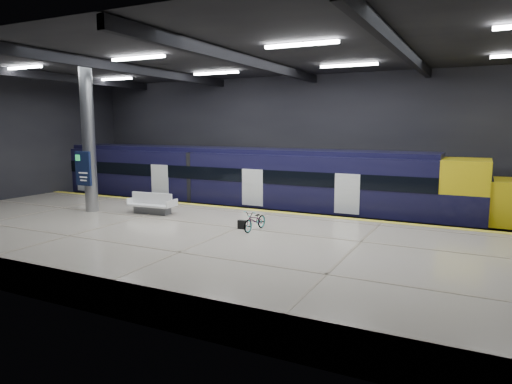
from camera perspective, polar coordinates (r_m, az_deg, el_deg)
The scene contains 10 objects.
ground at distance 19.63m, azimuth -0.84°, elevation -7.02°, with size 30.00×30.00×0.00m, color black.
room_shell at distance 18.94m, azimuth -0.88°, elevation 9.91°, with size 30.10×16.10×8.05m.
platform at distance 17.38m, azimuth -4.66°, elevation -7.21°, with size 30.00×11.00×1.10m, color #B7AD9B.
safety_strip at distance 21.80m, azimuth 2.47°, elevation -2.49°, with size 30.00×0.40×0.01m, color yellow.
rails at distance 24.49m, azimuth 5.08°, elevation -3.75°, with size 30.00×1.52×0.16m.
train at distance 25.44m, azimuth -1.43°, elevation 1.26°, with size 29.40×2.84×3.79m.
bench at distance 21.87m, azimuth -12.85°, elevation -1.75°, with size 2.30×1.07×0.99m.
bicycle at distance 17.93m, azimuth -0.11°, elevation -3.55°, with size 0.54×1.54×0.81m, color #99999E.
pannier_bag at distance 18.25m, azimuth -1.80°, elevation -4.09°, with size 0.30×0.18×0.35m, color black.
info_column at distance 22.99m, azimuth -20.23°, elevation 5.99°, with size 0.90×0.78×6.90m.
Camera 1 is at (8.69, -16.81, 5.21)m, focal length 32.00 mm.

